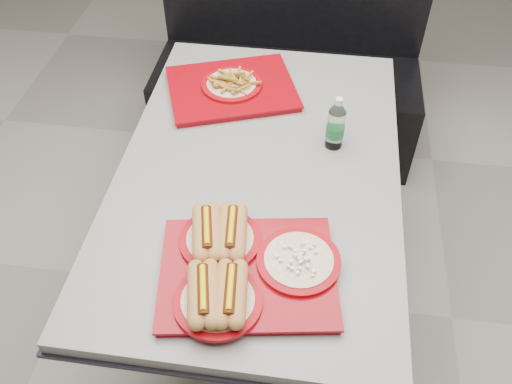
# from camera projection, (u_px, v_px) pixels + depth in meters

# --- Properties ---
(ground) EXTENTS (6.00, 6.00, 0.00)m
(ground) POSITION_uv_depth(u_px,v_px,m) (258.00, 295.00, 2.29)
(ground) COLOR gray
(ground) RESTS_ON ground
(diner_table) EXTENTS (0.92, 1.42, 0.75)m
(diner_table) POSITION_uv_depth(u_px,v_px,m) (259.00, 201.00, 1.87)
(diner_table) COLOR black
(diner_table) RESTS_ON ground
(booth_bench) EXTENTS (1.30, 0.57, 1.35)m
(booth_bench) POSITION_uv_depth(u_px,v_px,m) (288.00, 69.00, 2.75)
(booth_bench) COLOR black
(booth_bench) RESTS_ON ground
(tray_near) EXTENTS (0.52, 0.44, 0.10)m
(tray_near) POSITION_uv_depth(u_px,v_px,m) (240.00, 267.00, 1.43)
(tray_near) COLOR maroon
(tray_near) RESTS_ON diner_table
(tray_far) EXTENTS (0.55, 0.50, 0.09)m
(tray_far) POSITION_uv_depth(u_px,v_px,m) (232.00, 86.00, 2.01)
(tray_far) COLOR maroon
(tray_far) RESTS_ON diner_table
(water_bottle) EXTENTS (0.06, 0.06, 0.19)m
(water_bottle) POSITION_uv_depth(u_px,v_px,m) (336.00, 126.00, 1.76)
(water_bottle) COLOR silver
(water_bottle) RESTS_ON diner_table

